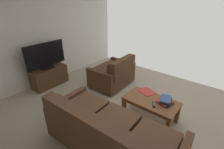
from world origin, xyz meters
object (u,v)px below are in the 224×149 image
object	(u,v)px
loose_magazine	(147,92)
flat_tv	(45,55)
book_stack	(166,101)
sofa_main	(108,134)
coffee_table	(151,103)
tv_stand	(49,77)
tv_remote	(154,104)
loveseat_near	(114,74)

from	to	relation	value
loose_magazine	flat_tv	bearing A→B (deg)	-56.14
loose_magazine	book_stack	bearing A→B (deg)	91.36
sofa_main	loose_magazine	size ratio (longest dim) A/B	6.91
book_stack	loose_magazine	xyz separation A→B (m)	(0.45, -0.14, -0.05)
coffee_table	tv_stand	distance (m)	2.80
tv_remote	loose_magazine	size ratio (longest dim) A/B	0.53
sofa_main	flat_tv	size ratio (longest dim) A/B	1.99
book_stack	tv_remote	bearing A→B (deg)	54.62
flat_tv	book_stack	size ratio (longest dim) A/B	3.40
sofa_main	book_stack	distance (m)	1.25
tv_stand	tv_remote	bearing A→B (deg)	-172.23
tv_remote	loose_magazine	distance (m)	0.45
flat_tv	loose_magazine	size ratio (longest dim) A/B	3.48
tv_remote	book_stack	bearing A→B (deg)	-125.38
tv_stand	tv_remote	size ratio (longest dim) A/B	5.78
sofa_main	tv_stand	distance (m)	2.71
tv_remote	loose_magazine	bearing A→B (deg)	-45.82
book_stack	sofa_main	bearing A→B (deg)	73.13
loveseat_near	loose_magazine	world-z (taller)	loveseat_near
tv_stand	book_stack	world-z (taller)	book_stack
tv_stand	coffee_table	bearing A→B (deg)	-169.73
flat_tv	tv_remote	distance (m)	2.91
sofa_main	book_stack	bearing A→B (deg)	-106.87
loveseat_near	loose_magazine	size ratio (longest dim) A/B	3.73
loveseat_near	flat_tv	xyz separation A→B (m)	(1.35, 1.09, 0.50)
sofa_main	flat_tv	xyz separation A→B (m)	(2.63, -0.61, 0.49)
tv_remote	loose_magazine	xyz separation A→B (m)	(0.32, -0.33, -0.01)
coffee_table	flat_tv	distance (m)	2.84
sofa_main	tv_remote	bearing A→B (deg)	-102.75
tv_remote	tv_stand	bearing A→B (deg)	7.77
loveseat_near	tv_remote	distance (m)	1.66
tv_stand	loose_magazine	size ratio (longest dim) A/B	3.04
book_stack	tv_remote	xyz separation A→B (m)	(0.13, 0.19, -0.04)
sofa_main	flat_tv	bearing A→B (deg)	-13.09
loose_magazine	tv_stand	bearing A→B (deg)	-56.11
sofa_main	loose_magazine	bearing A→B (deg)	-86.11
coffee_table	tv_stand	size ratio (longest dim) A/B	1.08
sofa_main	loose_magazine	xyz separation A→B (m)	(0.09, -1.33, 0.07)
coffee_table	flat_tv	xyz separation A→B (m)	(2.75, 0.50, 0.49)
flat_tv	book_stack	world-z (taller)	flat_tv
sofa_main	tv_stand	bearing A→B (deg)	-13.05
flat_tv	loose_magazine	xyz separation A→B (m)	(-2.54, -0.71, -0.42)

